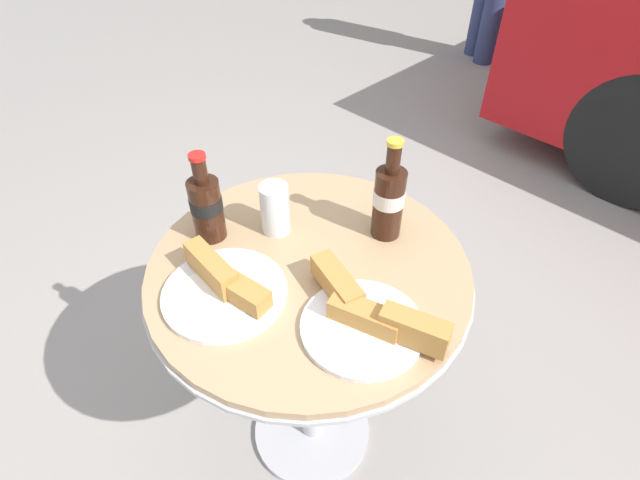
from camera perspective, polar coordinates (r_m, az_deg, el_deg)
ground_plane at (r=1.69m, az=-0.90°, el=-20.94°), size 30.00×30.00×0.00m
bistro_table at (r=1.20m, az=-1.20°, el=-8.09°), size 0.72×0.72×0.74m
cola_bottle_left at (r=1.13m, az=-12.86°, el=3.83°), size 0.07×0.07×0.22m
cola_bottle_right at (r=1.11m, az=7.86°, el=4.63°), size 0.07×0.07×0.25m
drinking_glass at (r=1.14m, az=-5.16°, el=3.37°), size 0.07×0.07×0.12m
lunch_plate_near at (r=0.96m, az=5.44°, el=-8.71°), size 0.33×0.24×0.07m
lunch_plate_far at (r=1.03m, az=-10.88°, el=-5.24°), size 0.26×0.26×0.07m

